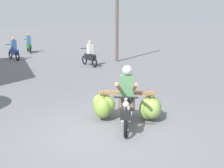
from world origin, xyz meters
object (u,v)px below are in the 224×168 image
object	(u,v)px
utility_pole	(117,9)
motorbike_main_loaded	(127,105)
motorbike_distant_ahead_left	(14,51)
motorbike_distant_ahead_right	(29,45)
motorbike_distant_far_ahead	(90,56)

from	to	relation	value
utility_pole	motorbike_main_loaded	bearing A→B (deg)	-110.78
motorbike_distant_ahead_left	utility_pole	world-z (taller)	utility_pole
motorbike_main_loaded	motorbike_distant_ahead_left	size ratio (longest dim) A/B	1.26
motorbike_main_loaded	utility_pole	world-z (taller)	utility_pole
motorbike_main_loaded	utility_pole	bearing A→B (deg)	69.22
motorbike_distant_ahead_right	motorbike_distant_far_ahead	xyz separation A→B (m)	(2.53, -6.96, 0.00)
motorbike_distant_ahead_left	motorbike_distant_far_ahead	bearing A→B (deg)	-45.67
motorbike_main_loaded	motorbike_distant_ahead_right	distance (m)	15.26
motorbike_distant_ahead_left	motorbike_distant_ahead_right	size ratio (longest dim) A/B	0.96
motorbike_distant_ahead_left	utility_pole	bearing A→B (deg)	-26.78
motorbike_distant_ahead_right	utility_pole	size ratio (longest dim) A/B	0.26
motorbike_distant_ahead_left	motorbike_main_loaded	bearing A→B (deg)	-79.62
motorbike_distant_ahead_left	motorbike_distant_far_ahead	xyz separation A→B (m)	(3.73, -3.82, 0.00)
motorbike_distant_ahead_right	utility_pole	world-z (taller)	utility_pole
motorbike_main_loaded	motorbike_distant_ahead_left	world-z (taller)	motorbike_main_loaded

